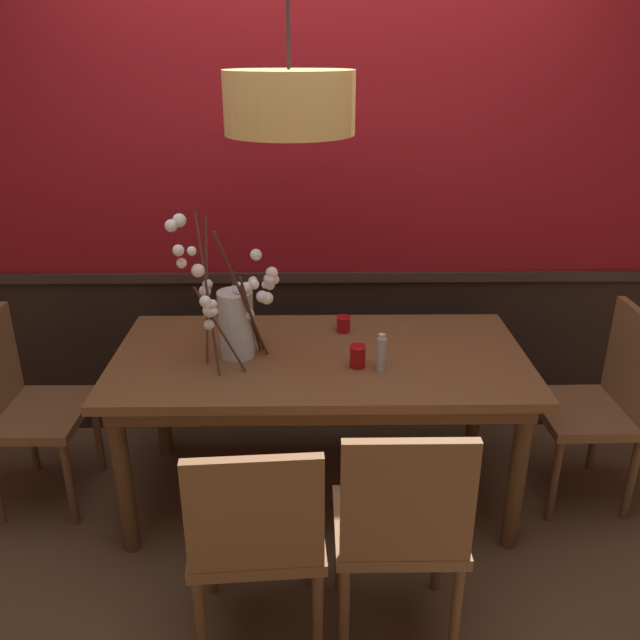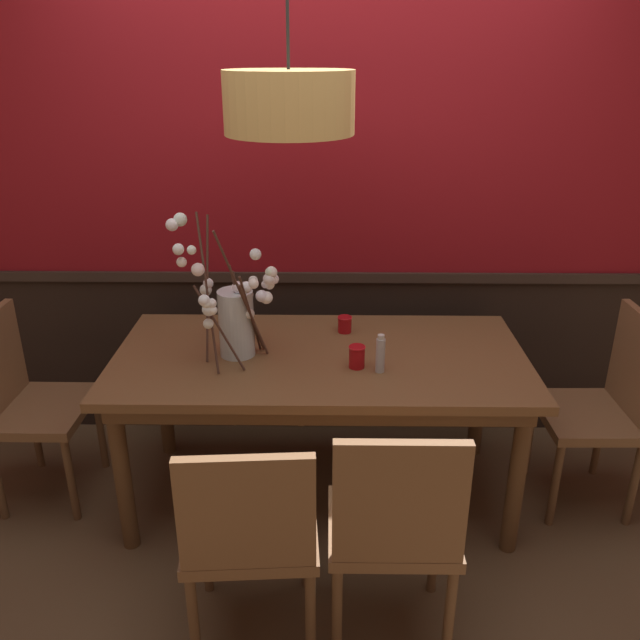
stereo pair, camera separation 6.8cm
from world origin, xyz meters
TOP-DOWN VIEW (x-y plane):
  - ground_plane at (0.00, 0.00)m, footprint 24.00×24.00m
  - back_wall at (0.00, 0.66)m, footprint 4.33×0.14m
  - dining_table at (0.00, 0.00)m, footprint 1.79×0.89m
  - chair_head_east_end at (1.27, -0.01)m, footprint 0.41×0.44m
  - chair_near_side_right at (0.26, -0.83)m, footprint 0.44×0.39m
  - chair_far_side_left at (-0.30, 0.84)m, footprint 0.44×0.39m
  - chair_far_side_right at (0.31, 0.89)m, footprint 0.44×0.41m
  - chair_near_side_left at (-0.22, -0.84)m, footprint 0.47×0.45m
  - chair_head_west_end at (-1.33, 0.01)m, footprint 0.39×0.46m
  - vase_with_blossoms at (-0.36, -0.02)m, footprint 0.46×0.39m
  - candle_holder_nearer_center at (0.15, -0.12)m, footprint 0.07×0.07m
  - candle_holder_nearer_edge at (0.11, 0.24)m, footprint 0.07×0.07m
  - condiment_bottle at (0.25, -0.16)m, footprint 0.04×0.04m
  - pendant_lamp at (-0.11, -0.05)m, footprint 0.48×0.48m

SIDE VIEW (x-z plane):
  - ground_plane at x=0.00m, z-range 0.00..0.00m
  - chair_near_side_left at x=-0.22m, z-range 0.06..0.93m
  - chair_head_west_end at x=-1.33m, z-range 0.06..0.97m
  - chair_near_side_right at x=0.26m, z-range 0.06..0.97m
  - chair_head_east_end at x=1.27m, z-range 0.05..0.98m
  - chair_far_side_right at x=0.31m, z-range 0.05..1.00m
  - chair_far_side_left at x=-0.30m, z-range 0.06..1.01m
  - dining_table at x=0.00m, z-range 0.29..1.03m
  - candle_holder_nearer_edge at x=0.11m, z-range 0.74..0.82m
  - candle_holder_nearer_center at x=0.15m, z-range 0.74..0.84m
  - condiment_bottle at x=0.25m, z-range 0.74..0.90m
  - vase_with_blossoms at x=-0.36m, z-range 0.63..1.25m
  - back_wall at x=0.00m, z-range -0.01..2.66m
  - pendant_lamp at x=-0.11m, z-range 1.29..2.28m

